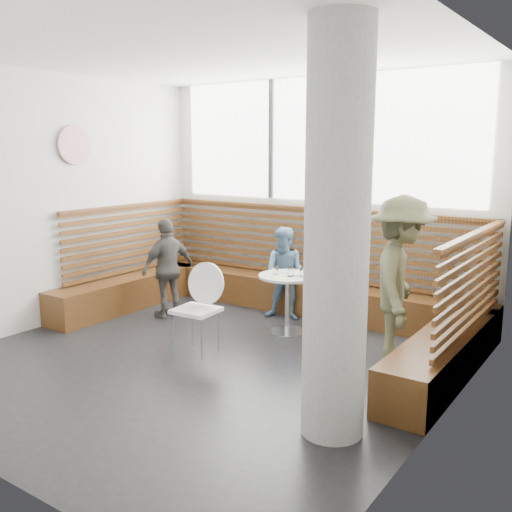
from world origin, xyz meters
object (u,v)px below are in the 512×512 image
Objects in this scene: concrete_column at (337,236)px; cafe_chair at (200,300)px; cafe_table at (288,292)px; child_back at (286,274)px; adult_man at (400,282)px; child_left at (168,268)px.

concrete_column is 3.22× the size of cafe_chair.
child_back is (-0.33, 0.50, 0.09)m from cafe_table.
child_back is (-1.95, 2.44, -0.98)m from concrete_column.
cafe_table is 0.61m from child_back.
adult_man reaches higher than cafe_chair.
child_back is at bearing 128.53° from concrete_column.
cafe_table is at bearing -73.87° from child_back.
adult_man is 1.34× the size of child_left.
child_left reaches higher than child_back.
cafe_chair is 2.18m from adult_man.
child_back is at bearing 132.96° from child_left.
cafe_chair reaches higher than cafe_table.
cafe_table is at bearing 129.72° from concrete_column.
adult_man is at bearing -39.02° from child_back.
child_left reaches higher than cafe_table.
child_back is 1.59m from child_left.
concrete_column is 3.27m from child_back.
concrete_column is 2.59× the size of child_back.
child_back is (-1.83, 0.73, -0.28)m from adult_man.
cafe_chair is (-0.48, -1.08, 0.06)m from cafe_table.
concrete_column reaches higher than cafe_table.
child_left is (-3.20, -0.08, -0.23)m from adult_man.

